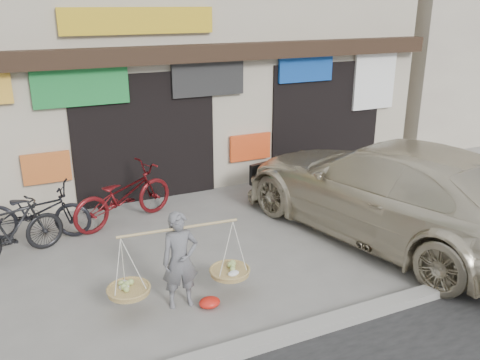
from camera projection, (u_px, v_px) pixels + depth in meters
name	position (u px, v px, depth m)	size (l,w,h in m)	color
ground	(208.00, 272.00, 8.04)	(70.00, 70.00, 0.00)	gray
kerb	(267.00, 341.00, 6.31)	(70.00, 0.25, 0.12)	gray
shophouse_block	(109.00, 28.00, 12.38)	(14.00, 6.32, 7.00)	#B9AE96
street_vendor	(180.00, 264.00, 6.97)	(1.99, 0.68, 1.40)	slate
bike_0	(35.00, 212.00, 9.05)	(0.67, 1.94, 1.02)	black
bike_1	(13.00, 230.00, 8.31)	(0.48, 1.70, 1.02)	black
bike_2	(123.00, 195.00, 9.67)	(0.74, 2.13, 1.12)	#580F12
suv	(389.00, 190.00, 9.04)	(3.77, 6.45, 1.76)	beige
red_bag	(210.00, 302.00, 7.10)	(0.31, 0.25, 0.14)	red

